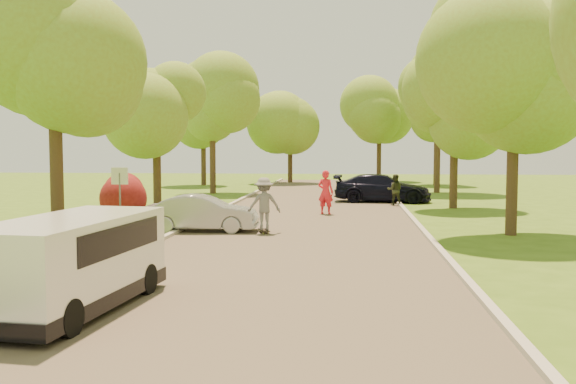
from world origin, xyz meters
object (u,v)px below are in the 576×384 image
at_px(street_sign, 120,186).
at_px(longboard, 264,230).
at_px(person_striped, 326,192).
at_px(silver_sedan, 202,213).
at_px(minivan, 72,262).
at_px(skateboarder, 264,204).
at_px(person_olive, 395,190).
at_px(dark_sedan, 382,188).

bearing_deg(street_sign, longboard, 8.43).
relative_size(street_sign, person_striped, 1.17).
relative_size(silver_sedan, person_striped, 2.01).
relative_size(minivan, skateboarder, 2.64).
bearing_deg(person_olive, silver_sedan, 57.27).
bearing_deg(silver_sedan, person_olive, -37.47).
relative_size(longboard, person_olive, 0.61).
bearing_deg(street_sign, dark_sedan, 54.71).
bearing_deg(dark_sedan, skateboarder, 163.64).
distance_m(dark_sedan, person_striped, 6.71).
xyz_separation_m(dark_sedan, longboard, (-4.48, -12.17, -0.62)).
bearing_deg(street_sign, minivan, -74.65).
xyz_separation_m(street_sign, longboard, (4.62, 0.68, -1.47)).
bearing_deg(skateboarder, street_sign, -9.93).
distance_m(silver_sedan, person_olive, 12.37).
bearing_deg(minivan, person_olive, 76.80).
bearing_deg(street_sign, skateboarder, 8.43).
relative_size(skateboarder, person_olive, 1.14).
bearing_deg(skateboarder, silver_sedan, -24.51).
height_order(silver_sedan, dark_sedan, dark_sedan).
xyz_separation_m(street_sign, person_olive, (9.60, 11.04, -0.81)).
bearing_deg(minivan, street_sign, 110.97).
bearing_deg(dark_sedan, longboard, 163.64).
xyz_separation_m(skateboarder, person_olive, (4.98, 10.36, -0.22)).
bearing_deg(person_striped, skateboarder, 92.97).
relative_size(skateboarder, person_striped, 0.93).
height_order(longboard, person_olive, person_olive).
xyz_separation_m(street_sign, person_striped, (6.42, 6.71, -0.63)).
xyz_separation_m(street_sign, dark_sedan, (9.10, 12.86, -0.85)).
xyz_separation_m(minivan, person_striped, (3.82, 16.19, 0.07)).
bearing_deg(minivan, dark_sedan, 79.41).
distance_m(longboard, skateboarder, 0.88).
xyz_separation_m(silver_sedan, dark_sedan, (6.60, 11.94, 0.10)).
xyz_separation_m(skateboarder, person_striped, (1.81, 6.02, -0.04)).
bearing_deg(person_striped, dark_sedan, -93.83).
bearing_deg(silver_sedan, minivan, 178.13).
bearing_deg(person_striped, minivan, 96.41).
bearing_deg(skateboarder, longboard, -101.24).
distance_m(minivan, dark_sedan, 23.27).
relative_size(street_sign, person_olive, 1.45).
distance_m(skateboarder, person_striped, 6.29).
relative_size(minivan, silver_sedan, 1.21).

